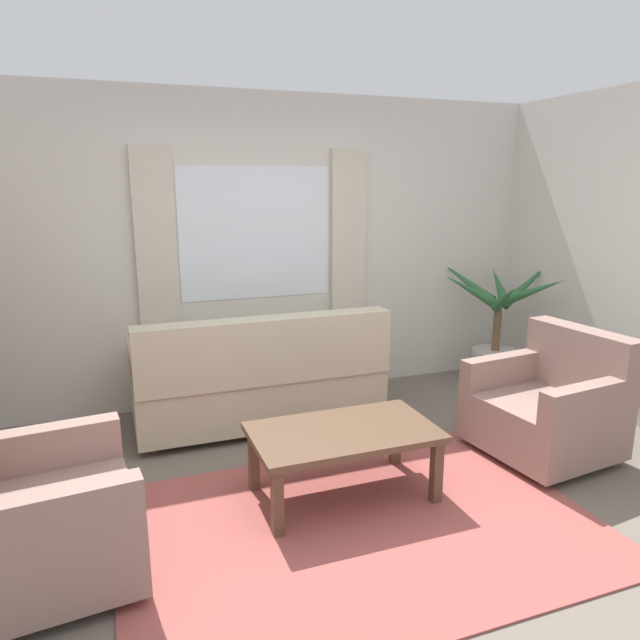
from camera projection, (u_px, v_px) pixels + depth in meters
name	position (u px, v px, depth m)	size (l,w,h in m)	color
ground_plane	(360.00, 527.00, 3.23)	(6.24, 6.24, 0.00)	#6B6056
wall_back	(255.00, 250.00, 4.99)	(5.32, 0.12, 2.60)	silver
window_with_curtains	(257.00, 234.00, 4.88)	(1.98, 0.07, 1.40)	white
area_rug	(360.00, 526.00, 3.23)	(2.60, 1.79, 0.01)	#9E4C47
couch	(260.00, 380.00, 4.53)	(1.90, 0.82, 0.92)	#BCB293
armchair_left	(30.00, 517.00, 2.70)	(0.90, 0.92, 0.88)	gray
armchair_right	(550.00, 406.00, 4.04)	(0.91, 0.93, 0.88)	gray
coffee_table	(343.00, 438.00, 3.47)	(1.10, 0.64, 0.44)	brown
potted_plant	(496.00, 339.00, 5.41)	(1.19, 1.20, 1.19)	#B7B2A8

